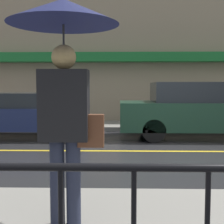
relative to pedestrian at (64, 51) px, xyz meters
The scene contains 7 objects.
ground_plane 4.76m from the pedestrian, 72.09° to the left, with size 80.00×80.00×0.00m, color #262628.
sidewalk_far 8.63m from the pedestrian, 80.78° to the left, with size 28.00×2.13×0.15m.
lane_marking 4.76m from the pedestrian, 72.09° to the left, with size 25.20×0.12×0.01m.
building_storefront 9.77m from the pedestrian, 81.92° to the left, with size 28.00×0.85×6.90m.
pedestrian is the anchor object (origin of this frame).
car_navy 6.78m from the pedestrian, 113.42° to the left, with size 4.29×1.88×1.30m.
car_dark_green 6.83m from the pedestrian, 65.32° to the left, with size 4.70×1.83×1.60m.
Camera 1 is at (-0.85, -7.05, 1.46)m, focal length 50.00 mm.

